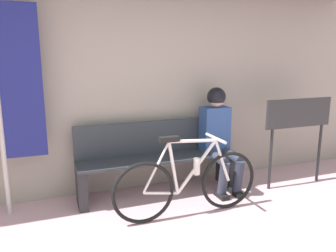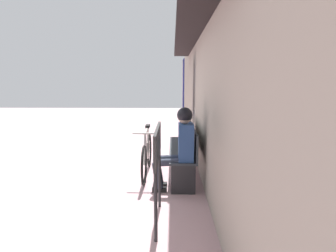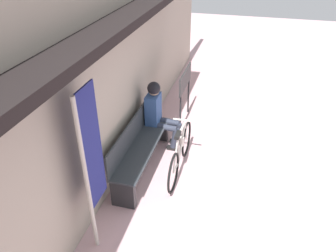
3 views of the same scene
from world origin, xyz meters
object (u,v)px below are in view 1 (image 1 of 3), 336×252
object	(u,v)px
park_bench_near	(158,159)
person_seated	(218,132)
signboard	(298,120)
banner_pole	(15,92)
bicycle	(188,182)

from	to	relation	value
park_bench_near	person_seated	distance (m)	0.81
signboard	banner_pole	bearing A→B (deg)	172.67
banner_pole	person_seated	bearing A→B (deg)	-3.58
person_seated	signboard	world-z (taller)	person_seated
park_bench_near	signboard	world-z (taller)	signboard
bicycle	banner_pole	world-z (taller)	banner_pole
person_seated	signboard	size ratio (longest dim) A/B	1.12
park_bench_near	banner_pole	world-z (taller)	banner_pole
banner_pole	signboard	size ratio (longest dim) A/B	1.91
person_seated	banner_pole	size ratio (longest dim) A/B	0.59
banner_pole	bicycle	bearing A→B (deg)	-23.74
park_bench_near	signboard	size ratio (longest dim) A/B	1.71
signboard	bicycle	bearing A→B (deg)	-170.07
bicycle	person_seated	bearing A→B (deg)	40.63
signboard	park_bench_near	bearing A→B (deg)	167.41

